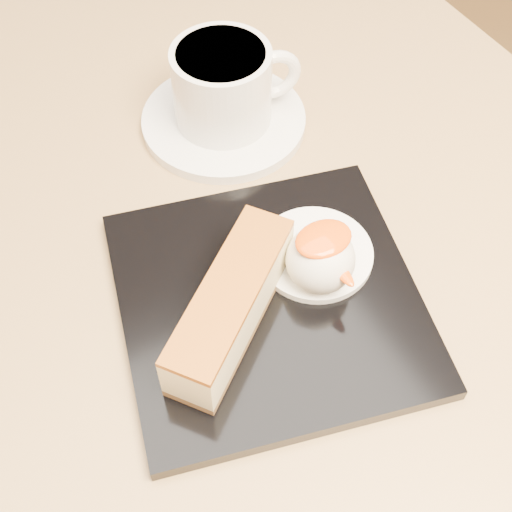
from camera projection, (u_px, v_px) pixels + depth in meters
ground at (214, 508)px, 1.16m from camera, size 5.00×5.00×0.00m
table at (188, 335)px, 0.70m from camera, size 0.80×0.80×0.72m
dessert_plate at (269, 301)px, 0.54m from camera, size 0.27×0.27×0.01m
cheesecake at (231, 305)px, 0.50m from camera, size 0.14×0.12×0.05m
cream_smear at (315, 253)px, 0.55m from camera, size 0.09×0.09×0.01m
ice_cream_scoop at (320, 260)px, 0.52m from camera, size 0.05×0.05×0.05m
mango_sauce at (323, 239)px, 0.50m from camera, size 0.04×0.03×0.01m
mint_sprig at (266, 243)px, 0.55m from camera, size 0.04×0.03×0.00m
saucer at (224, 121)px, 0.65m from camera, size 0.15×0.15×0.01m
coffee_cup at (224, 84)px, 0.62m from camera, size 0.12×0.09×0.07m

